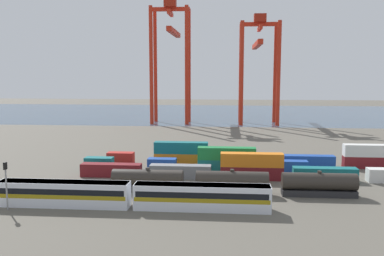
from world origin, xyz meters
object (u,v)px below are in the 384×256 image
Objects in this scene: passenger_train at (132,194)px; gantry_crane_central at (259,57)px; shipping_container_0 at (111,170)px; gantry_crane_west at (171,49)px; shipping_container_2 at (252,173)px; signal_mast at (6,179)px; shipping_container_6 at (99,163)px; shipping_container_16 at (372,162)px; shipping_container_7 at (162,164)px; freight_tank_row at (232,182)px.

gantry_crane_central is at bearing 76.63° from passenger_train.
gantry_crane_west reaches higher than shipping_container_0.
passenger_train is 0.84× the size of gantry_crane_west.
passenger_train reaches higher than shipping_container_2.
gantry_crane_central is at bearing 85.27° from shipping_container_2.
signal_mast reaches higher than shipping_container_6.
shipping_container_16 is (26.69, 12.01, 0.00)m from shipping_container_2.
gantry_crane_central is at bearing 1.63° from gantry_crane_west.
gantry_crane_west reaches higher than shipping_container_7.
gantry_crane_central reaches higher than freight_tank_row.
signal_mast is 119.26m from gantry_crane_west.
freight_tank_row is 111.18m from gantry_crane_west.
shipping_container_7 is 45.67m from shipping_container_16.
signal_mast is (-34.01, -11.38, 2.77)m from freight_tank_row.
shipping_container_2 is 102.80m from gantry_crane_west.
shipping_container_6 and shipping_container_16 have the same top height.
passenger_train is 17.74m from freight_tank_row.
freight_tank_row reaches higher than shipping_container_0.
freight_tank_row is at bearing -47.99° from shipping_container_7.
shipping_container_7 is at bearing 54.98° from signal_mast.
shipping_container_0 is at bearing -54.14° from shipping_container_6.
passenger_train reaches higher than shipping_container_7.
freight_tank_row is at bearing -111.02° from shipping_container_2.
shipping_container_2 is 0.27× the size of gantry_crane_central.
signal_mast is at bearing -125.02° from shipping_container_7.
shipping_container_2 and shipping_container_7 have the same top height.
shipping_container_0 is at bearing 156.88° from freight_tank_row.
shipping_container_7 is at bearing 132.01° from freight_tank_row.
shipping_container_7 is 0.12× the size of gantry_crane_west.
shipping_container_6 is 59.28m from shipping_container_16.
gantry_crane_central reaches higher than shipping_container_2.
shipping_container_0 is 11.13m from shipping_container_7.
shipping_container_16 is 103.27m from gantry_crane_west.
shipping_container_2 is 2.00× the size of shipping_container_7.
gantry_crane_central is at bearing 68.61° from signal_mast.
gantry_crane_central is (-18.79, 83.43, 25.95)m from shipping_container_16.
gantry_crane_west is 36.33m from gantry_crane_central.
shipping_container_16 is at bearing 27.50° from signal_mast.
shipping_container_2 is at bearing 29.69° from signal_mast.
gantry_crane_central is at bearing 65.80° from shipping_container_6.
signal_mast is at bearing -161.49° from freight_tank_row.
signal_mast is at bearing -152.50° from shipping_container_16.
shipping_container_6 is at bearing -92.61° from gantry_crane_west.
shipping_container_6 is (-12.96, 25.09, -0.84)m from passenger_train.
shipping_container_2 is (37.94, 21.63, -3.50)m from signal_mast.
freight_tank_row is at bearing -76.92° from gantry_crane_west.
shipping_container_7 is 0.14× the size of gantry_crane_central.
gantry_crane_west is at bearing 90.19° from shipping_container_0.
shipping_container_6 is at bearing 117.32° from passenger_train.
shipping_container_0 is 27.95m from shipping_container_2.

